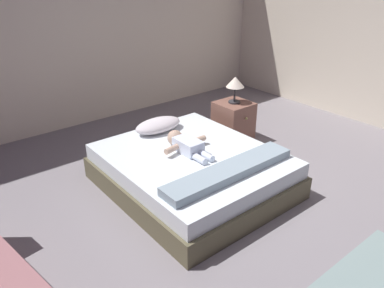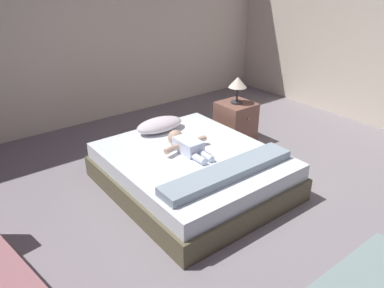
% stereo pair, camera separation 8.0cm
% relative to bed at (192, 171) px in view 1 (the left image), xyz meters
% --- Properties ---
extents(ground_plane, '(8.00, 8.00, 0.00)m').
position_rel_bed_xyz_m(ground_plane, '(-0.02, -0.71, -0.18)').
color(ground_plane, gray).
extents(wall_behind_bed, '(8.00, 0.12, 2.86)m').
position_rel_bed_xyz_m(wall_behind_bed, '(-0.02, 2.29, 1.25)').
color(wall_behind_bed, beige).
rests_on(wall_behind_bed, ground_plane).
extents(bed, '(1.48, 1.72, 0.37)m').
position_rel_bed_xyz_m(bed, '(0.00, 0.00, 0.00)').
color(bed, brown).
rests_on(bed, ground_plane).
extents(pillow, '(0.54, 0.29, 0.14)m').
position_rel_bed_xyz_m(pillow, '(0.05, 0.64, 0.26)').
color(pillow, silver).
rests_on(pillow, bed).
extents(baby, '(0.49, 0.59, 0.15)m').
position_rel_bed_xyz_m(baby, '(-0.01, 0.09, 0.26)').
color(baby, silver).
rests_on(baby, bed).
extents(toothbrush, '(0.04, 0.12, 0.02)m').
position_rel_bed_xyz_m(toothbrush, '(0.23, 0.22, 0.20)').
color(toothbrush, '#B03BA0').
rests_on(toothbrush, bed).
extents(nightstand, '(0.40, 0.43, 0.50)m').
position_rel_bed_xyz_m(nightstand, '(1.09, 0.53, 0.07)').
color(nightstand, brown).
rests_on(nightstand, ground_plane).
extents(lamp, '(0.22, 0.22, 0.32)m').
position_rel_bed_xyz_m(lamp, '(1.09, 0.53, 0.55)').
color(lamp, '#333338').
rests_on(lamp, nightstand).
extents(blanket, '(1.33, 0.24, 0.08)m').
position_rel_bed_xyz_m(blanket, '(-0.00, -0.51, 0.23)').
color(blanket, '#8CA0AD').
rests_on(blanket, bed).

